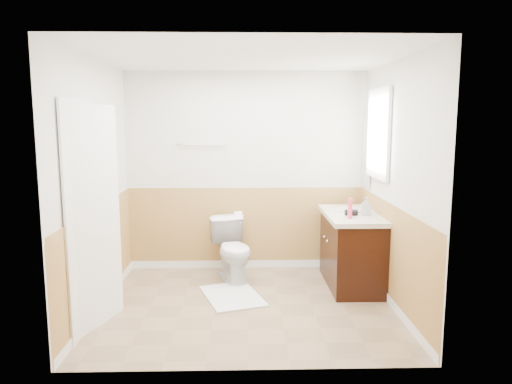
{
  "coord_description": "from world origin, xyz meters",
  "views": [
    {
      "loc": [
        -0.03,
        -4.74,
        1.9
      ],
      "look_at": [
        0.1,
        0.25,
        1.15
      ],
      "focal_mm": 33.67,
      "sensor_mm": 36.0,
      "label": 1
    }
  ],
  "objects_px": {
    "toilet": "(233,250)",
    "vanity_cabinet": "(352,251)",
    "soap_dispenser": "(366,206)",
    "bath_mat": "(232,296)",
    "lotion_bottle": "(350,208)"
  },
  "relations": [
    {
      "from": "toilet",
      "to": "vanity_cabinet",
      "type": "distance_m",
      "value": 1.39
    },
    {
      "from": "soap_dispenser",
      "to": "toilet",
      "type": "bearing_deg",
      "value": 167.05
    },
    {
      "from": "toilet",
      "to": "soap_dispenser",
      "type": "relative_size",
      "value": 3.61
    },
    {
      "from": "bath_mat",
      "to": "soap_dispenser",
      "type": "distance_m",
      "value": 1.78
    },
    {
      "from": "toilet",
      "to": "bath_mat",
      "type": "xyz_separation_m",
      "value": [
        0.0,
        -0.58,
        -0.36
      ]
    },
    {
      "from": "toilet",
      "to": "bath_mat",
      "type": "bearing_deg",
      "value": -108.26
    },
    {
      "from": "toilet",
      "to": "soap_dispenser",
      "type": "xyz_separation_m",
      "value": [
        1.49,
        -0.34,
        0.59
      ]
    },
    {
      "from": "lotion_bottle",
      "to": "soap_dispenser",
      "type": "bearing_deg",
      "value": 38.59
    },
    {
      "from": "bath_mat",
      "to": "lotion_bottle",
      "type": "height_order",
      "value": "lotion_bottle"
    },
    {
      "from": "bath_mat",
      "to": "lotion_bottle",
      "type": "xyz_separation_m",
      "value": [
        1.27,
        0.06,
        0.95
      ]
    },
    {
      "from": "vanity_cabinet",
      "to": "lotion_bottle",
      "type": "height_order",
      "value": "lotion_bottle"
    },
    {
      "from": "lotion_bottle",
      "to": "soap_dispenser",
      "type": "height_order",
      "value": "lotion_bottle"
    },
    {
      "from": "bath_mat",
      "to": "vanity_cabinet",
      "type": "xyz_separation_m",
      "value": [
        1.37,
        0.36,
        0.39
      ]
    },
    {
      "from": "bath_mat",
      "to": "soap_dispenser",
      "type": "relative_size",
      "value": 3.95
    },
    {
      "from": "toilet",
      "to": "soap_dispenser",
      "type": "bearing_deg",
      "value": -31.21
    }
  ]
}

